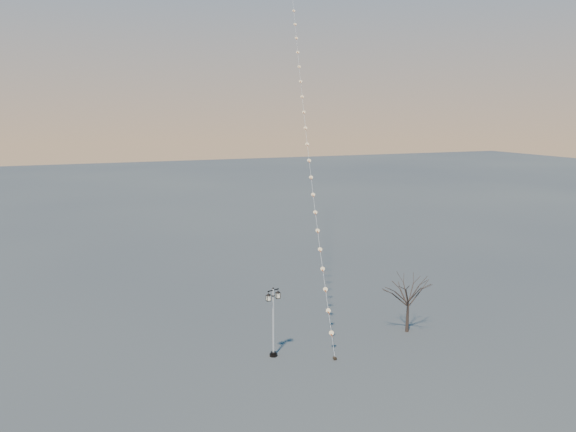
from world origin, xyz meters
TOP-DOWN VIEW (x-y plane):
  - ground at (0.00, 0.00)m, footprint 300.00×300.00m
  - street_lamp at (-1.32, 1.53)m, footprint 1.12×0.65m
  - bare_tree at (8.89, 1.73)m, footprint 2.48×2.48m
  - kite_train at (7.38, 16.93)m, footprint 11.19×35.30m

SIDE VIEW (x-z plane):
  - ground at x=0.00m, z-range 0.00..0.00m
  - street_lamp at x=-1.32m, z-range 0.24..4.83m
  - bare_tree at x=8.89m, z-range 0.80..4.92m
  - kite_train at x=7.38m, z-range -0.09..35.54m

